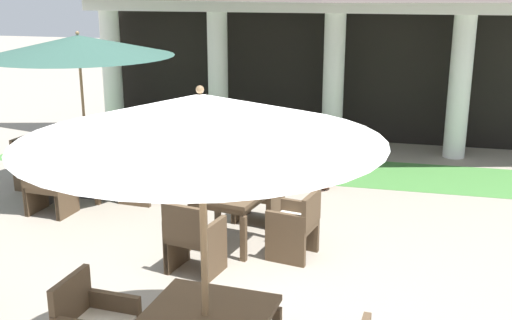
{
  "coord_description": "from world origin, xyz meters",
  "views": [
    {
      "loc": [
        1.43,
        -4.92,
        3.27
      ],
      "look_at": [
        -0.25,
        1.86,
        1.26
      ],
      "focal_mm": 43.32,
      "sensor_mm": 36.0,
      "label": 1
    }
  ],
  "objects_px": {
    "patio_chair_near_foreground_south": "(49,188)",
    "potted_palm_left_edge": "(40,179)",
    "patio_chair_mid_left_north": "(259,194)",
    "patio_chair_near_foreground_west": "(35,163)",
    "patio_chair_mid_left_east": "(295,226)",
    "patio_table_near_foreground": "(87,155)",
    "patio_chair_mid_left_south": "(194,239)",
    "terracotta_urn": "(323,177)",
    "patio_chair_near_foreground_east": "(144,173)",
    "patio_table_mid_left": "(230,200)",
    "patio_umbrella_mid_right": "(201,120)",
    "patio_umbrella_near_foreground": "(78,47)"
  },
  "relations": [
    {
      "from": "patio_chair_mid_left_east",
      "to": "patio_chair_mid_left_north",
      "type": "distance_m",
      "value": 1.28
    },
    {
      "from": "patio_chair_near_foreground_west",
      "to": "patio_umbrella_mid_right",
      "type": "distance_m",
      "value": 6.57
    },
    {
      "from": "patio_chair_mid_left_south",
      "to": "patio_chair_mid_left_north",
      "type": "relative_size",
      "value": 1.09
    },
    {
      "from": "patio_chair_mid_left_south",
      "to": "terracotta_urn",
      "type": "distance_m",
      "value": 3.54
    },
    {
      "from": "patio_chair_mid_left_north",
      "to": "patio_chair_mid_left_south",
      "type": "bearing_deg",
      "value": 90.0
    },
    {
      "from": "patio_chair_near_foreground_west",
      "to": "patio_table_mid_left",
      "type": "xyz_separation_m",
      "value": [
        3.76,
        -1.47,
        0.2
      ]
    },
    {
      "from": "patio_chair_mid_left_east",
      "to": "terracotta_urn",
      "type": "height_order",
      "value": "patio_chair_mid_left_east"
    },
    {
      "from": "patio_chair_near_foreground_west",
      "to": "patio_umbrella_mid_right",
      "type": "xyz_separation_m",
      "value": [
        4.43,
        -4.45,
        1.91
      ]
    },
    {
      "from": "patio_table_near_foreground",
      "to": "patio_chair_near_foreground_west",
      "type": "height_order",
      "value": "patio_chair_near_foreground_west"
    },
    {
      "from": "patio_table_near_foreground",
      "to": "patio_chair_mid_left_south",
      "type": "relative_size",
      "value": 1.11
    },
    {
      "from": "potted_palm_left_edge",
      "to": "patio_umbrella_mid_right",
      "type": "bearing_deg",
      "value": -43.93
    },
    {
      "from": "patio_table_near_foreground",
      "to": "patio_chair_near_foreground_west",
      "type": "relative_size",
      "value": 1.16
    },
    {
      "from": "patio_table_near_foreground",
      "to": "terracotta_urn",
      "type": "distance_m",
      "value": 3.8
    },
    {
      "from": "patio_chair_mid_left_south",
      "to": "potted_palm_left_edge",
      "type": "xyz_separation_m",
      "value": [
        -3.07,
        1.68,
        -0.04
      ]
    },
    {
      "from": "patio_chair_near_foreground_east",
      "to": "patio_table_mid_left",
      "type": "xyz_separation_m",
      "value": [
        1.75,
        -1.31,
        0.17
      ]
    },
    {
      "from": "patio_chair_near_foreground_west",
      "to": "patio_chair_mid_left_south",
      "type": "height_order",
      "value": "patio_chair_mid_left_south"
    },
    {
      "from": "patio_chair_mid_left_north",
      "to": "terracotta_urn",
      "type": "height_order",
      "value": "patio_chair_mid_left_north"
    },
    {
      "from": "terracotta_urn",
      "to": "patio_chair_mid_left_north",
      "type": "bearing_deg",
      "value": -113.08
    },
    {
      "from": "patio_chair_near_foreground_south",
      "to": "potted_palm_left_edge",
      "type": "distance_m",
      "value": 0.57
    },
    {
      "from": "patio_table_mid_left",
      "to": "patio_umbrella_near_foreground",
      "type": "bearing_deg",
      "value": 153.29
    },
    {
      "from": "patio_chair_near_foreground_south",
      "to": "patio_chair_mid_left_north",
      "type": "bearing_deg",
      "value": 14.06
    },
    {
      "from": "patio_umbrella_near_foreground",
      "to": "patio_chair_near_foreground_east",
      "type": "distance_m",
      "value": 2.15
    },
    {
      "from": "patio_chair_mid_left_east",
      "to": "patio_chair_mid_left_north",
      "type": "relative_size",
      "value": 1.05
    },
    {
      "from": "patio_chair_mid_left_south",
      "to": "patio_chair_mid_left_east",
      "type": "bearing_deg",
      "value": 45.05
    },
    {
      "from": "patio_chair_near_foreground_west",
      "to": "patio_chair_mid_left_south",
      "type": "bearing_deg",
      "value": 61.3
    },
    {
      "from": "patio_table_mid_left",
      "to": "patio_umbrella_mid_right",
      "type": "height_order",
      "value": "patio_umbrella_mid_right"
    },
    {
      "from": "patio_table_near_foreground",
      "to": "patio_chair_mid_left_north",
      "type": "xyz_separation_m",
      "value": [
        2.93,
        -0.5,
        -0.24
      ]
    },
    {
      "from": "patio_chair_near_foreground_east",
      "to": "patio_table_mid_left",
      "type": "height_order",
      "value": "patio_chair_near_foreground_east"
    },
    {
      "from": "patio_table_mid_left",
      "to": "patio_chair_mid_left_south",
      "type": "relative_size",
      "value": 1.12
    },
    {
      "from": "patio_chair_near_foreground_east",
      "to": "patio_chair_mid_left_east",
      "type": "bearing_deg",
      "value": -114.62
    },
    {
      "from": "patio_umbrella_near_foreground",
      "to": "patio_chair_mid_left_east",
      "type": "distance_m",
      "value": 4.41
    },
    {
      "from": "patio_chair_mid_left_east",
      "to": "potted_palm_left_edge",
      "type": "distance_m",
      "value": 4.24
    },
    {
      "from": "patio_table_mid_left",
      "to": "patio_chair_near_foreground_south",
      "type": "bearing_deg",
      "value": 172.2
    },
    {
      "from": "potted_palm_left_edge",
      "to": "patio_table_mid_left",
      "type": "bearing_deg",
      "value": -13.74
    },
    {
      "from": "patio_umbrella_near_foreground",
      "to": "patio_chair_near_foreground_south",
      "type": "relative_size",
      "value": 3.49
    },
    {
      "from": "patio_umbrella_mid_right",
      "to": "potted_palm_left_edge",
      "type": "bearing_deg",
      "value": 136.07
    },
    {
      "from": "patio_chair_near_foreground_west",
      "to": "patio_chair_mid_left_east",
      "type": "height_order",
      "value": "same"
    },
    {
      "from": "patio_table_mid_left",
      "to": "patio_chair_mid_left_north",
      "type": "height_order",
      "value": "patio_chair_mid_left_north"
    },
    {
      "from": "patio_umbrella_near_foreground",
      "to": "patio_chair_near_foreground_west",
      "type": "relative_size",
      "value": 3.41
    },
    {
      "from": "patio_chair_mid_left_south",
      "to": "patio_chair_near_foreground_south",
      "type": "bearing_deg",
      "value": 165.48
    },
    {
      "from": "patio_chair_near_foreground_south",
      "to": "patio_chair_near_foreground_east",
      "type": "relative_size",
      "value": 0.9
    },
    {
      "from": "patio_chair_mid_left_east",
      "to": "terracotta_urn",
      "type": "xyz_separation_m",
      "value": [
        -0.03,
        2.66,
        -0.2
      ]
    },
    {
      "from": "patio_chair_near_foreground_east",
      "to": "potted_palm_left_edge",
      "type": "distance_m",
      "value": 1.58
    },
    {
      "from": "patio_table_mid_left",
      "to": "patio_umbrella_mid_right",
      "type": "relative_size",
      "value": 0.37
    },
    {
      "from": "patio_umbrella_mid_right",
      "to": "potted_palm_left_edge",
      "type": "height_order",
      "value": "patio_umbrella_mid_right"
    },
    {
      "from": "patio_chair_mid_left_north",
      "to": "patio_chair_near_foreground_west",
      "type": "bearing_deg",
      "value": 2.72
    },
    {
      "from": "patio_table_near_foreground",
      "to": "patio_chair_near_foreground_east",
      "type": "xyz_separation_m",
      "value": [
        1.01,
        -0.08,
        -0.21
      ]
    },
    {
      "from": "patio_chair_mid_left_south",
      "to": "potted_palm_left_edge",
      "type": "relative_size",
      "value": 0.76
    },
    {
      "from": "patio_umbrella_near_foreground",
      "to": "patio_umbrella_mid_right",
      "type": "xyz_separation_m",
      "value": [
        3.43,
        -4.37,
        -0.02
      ]
    },
    {
      "from": "patio_umbrella_near_foreground",
      "to": "terracotta_urn",
      "type": "bearing_deg",
      "value": 16.93
    }
  ]
}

